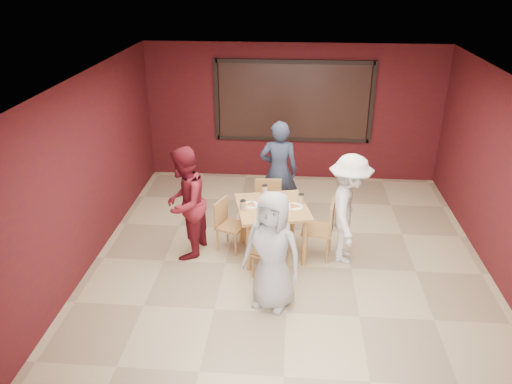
# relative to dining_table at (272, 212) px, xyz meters

# --- Properties ---
(floor) EXTENTS (7.00, 7.00, 0.00)m
(floor) POSITION_rel_dining_table_xyz_m (0.27, -0.36, -0.72)
(floor) COLOR #C4B488
(floor) RESTS_ON ground
(window_blinds) EXTENTS (3.00, 0.02, 1.50)m
(window_blinds) POSITION_rel_dining_table_xyz_m (0.27, 3.09, 0.93)
(window_blinds) COLOR black
(dining_table) EXTENTS (1.26, 1.26, 0.98)m
(dining_table) POSITION_rel_dining_table_xyz_m (0.00, 0.00, 0.00)
(dining_table) COLOR #B8874B
(dining_table) RESTS_ON floor
(chair_front) EXTENTS (0.49, 0.49, 0.78)m
(chair_front) POSITION_rel_dining_table_xyz_m (-0.06, -0.68, -0.28)
(chair_front) COLOR #A88041
(chair_front) RESTS_ON floor
(chair_back) EXTENTS (0.47, 0.47, 0.92)m
(chair_back) POSITION_rel_dining_table_xyz_m (-0.10, 0.69, -0.20)
(chair_back) COLOR #A88041
(chair_back) RESTS_ON floor
(chair_left) EXTENTS (0.52, 0.52, 0.83)m
(chair_left) POSITION_rel_dining_table_xyz_m (-0.72, 0.10, -0.25)
(chair_left) COLOR #A88041
(chair_left) RESTS_ON floor
(chair_right) EXTENTS (0.52, 0.52, 0.95)m
(chair_right) POSITION_rel_dining_table_xyz_m (0.78, -0.04, -0.19)
(chair_right) COLOR #A88041
(chair_right) RESTS_ON floor
(diner_front) EXTENTS (0.95, 0.79, 1.66)m
(diner_front) POSITION_rel_dining_table_xyz_m (0.06, -1.29, 0.11)
(diner_front) COLOR #A3A3A3
(diner_front) RESTS_ON floor
(diner_back) EXTENTS (0.68, 0.45, 1.82)m
(diner_back) POSITION_rel_dining_table_xyz_m (0.05, 1.19, 0.18)
(diner_back) COLOR #283148
(diner_back) RESTS_ON floor
(diner_left) EXTENTS (0.80, 0.95, 1.77)m
(diner_left) POSITION_rel_dining_table_xyz_m (-1.33, -0.12, 0.16)
(diner_left) COLOR maroon
(diner_left) RESTS_ON floor
(diner_right) EXTENTS (0.75, 1.17, 1.72)m
(diner_right) POSITION_rel_dining_table_xyz_m (1.14, -0.08, 0.14)
(diner_right) COLOR white
(diner_right) RESTS_ON floor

